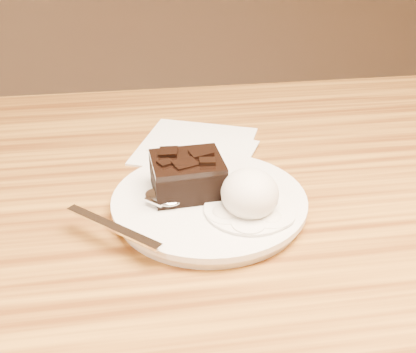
{
  "coord_description": "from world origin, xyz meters",
  "views": [
    {
      "loc": [
        -0.15,
        -0.51,
        1.08
      ],
      "look_at": [
        -0.08,
        -0.0,
        0.79
      ],
      "focal_mm": 44.87,
      "sensor_mm": 36.0,
      "label": 1
    }
  ],
  "objects": [
    {
      "name": "crumb_c",
      "position": [
        -0.05,
        -0.02,
        0.77
      ],
      "size": [
        0.0,
        0.01,
        0.0
      ],
      "primitive_type": "cube",
      "rotation": [
        0.0,
        0.0,
        1.52
      ],
      "color": "black",
      "rests_on": "plate"
    },
    {
      "name": "crumb_b",
      "position": [
        -0.03,
        -0.05,
        0.77
      ],
      "size": [
        0.01,
        0.01,
        0.0
      ],
      "primitive_type": "cube",
      "rotation": [
        0.0,
        0.0,
        0.52
      ],
      "color": "black",
      "rests_on": "plate"
    },
    {
      "name": "melt_puddle",
      "position": [
        -0.04,
        -0.05,
        0.77
      ],
      "size": [
        0.1,
        0.1,
        0.0
      ],
      "primitive_type": "cylinder",
      "color": "white",
      "rests_on": "plate"
    },
    {
      "name": "plate",
      "position": [
        -0.08,
        -0.01,
        0.76
      ],
      "size": [
        0.22,
        0.22,
        0.02
      ],
      "primitive_type": "cylinder",
      "color": "white",
      "rests_on": "dining_table"
    },
    {
      "name": "brownie",
      "position": [
        -0.1,
        0.0,
        0.79
      ],
      "size": [
        0.08,
        0.07,
        0.04
      ],
      "primitive_type": "cube",
      "rotation": [
        0.0,
        0.0,
        0.06
      ],
      "color": "black",
      "rests_on": "plate"
    },
    {
      "name": "crumb_a",
      "position": [
        -0.04,
        -0.04,
        0.77
      ],
      "size": [
        0.01,
        0.01,
        0.0
      ],
      "primitive_type": "cube",
      "rotation": [
        0.0,
        0.0,
        1.06
      ],
      "color": "black",
      "rests_on": "plate"
    },
    {
      "name": "ice_cream_scoop",
      "position": [
        -0.04,
        -0.05,
        0.79
      ],
      "size": [
        0.06,
        0.07,
        0.05
      ],
      "primitive_type": "ellipsoid",
      "color": "white",
      "rests_on": "plate"
    },
    {
      "name": "napkin",
      "position": [
        -0.07,
        0.15,
        0.75
      ],
      "size": [
        0.2,
        0.2,
        0.01
      ],
      "primitive_type": "cube",
      "rotation": [
        0.0,
        0.0,
        -0.39
      ],
      "color": "white",
      "rests_on": "dining_table"
    },
    {
      "name": "spoon",
      "position": [
        -0.13,
        -0.02,
        0.77
      ],
      "size": [
        0.16,
        0.15,
        0.01
      ],
      "primitive_type": null,
      "rotation": [
        0.0,
        0.0,
        0.82
      ],
      "color": "silver",
      "rests_on": "plate"
    }
  ]
}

